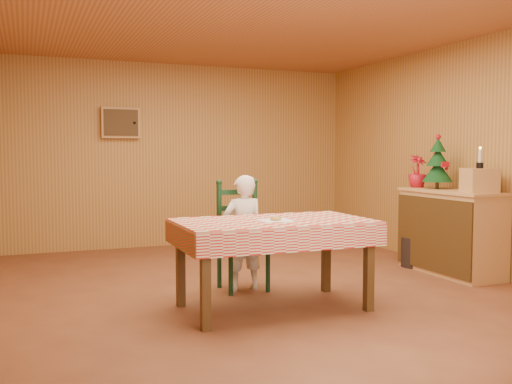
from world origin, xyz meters
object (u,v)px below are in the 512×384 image
ladder_chair (241,238)px  crate (479,180)px  shelf_unit (451,232)px  dining_table (273,229)px  storage_bin (416,252)px  seated_child (243,233)px  christmas_tree (438,164)px

ladder_chair → crate: size_ratio=3.60×
shelf_unit → crate: crate is taller
ladder_chair → crate: crate is taller
dining_table → ladder_chair: size_ratio=1.53×
ladder_chair → storage_bin: ladder_chair is taller
crate → ladder_chair: bearing=165.7°
seated_child → christmas_tree: 2.50m
shelf_unit → crate: bearing=-88.8°
crate → storage_bin: bearing=98.0°
ladder_chair → christmas_tree: bearing=0.9°
ladder_chair → christmas_tree: christmas_tree is taller
dining_table → christmas_tree: size_ratio=2.67×
seated_child → shelf_unit: 2.41m
seated_child → crate: bearing=167.0°
crate → dining_table: bearing=-175.9°
dining_table → storage_bin: size_ratio=4.75×
seated_child → christmas_tree: bearing=-177.8°
ladder_chair → christmas_tree: size_ratio=1.74×
storage_bin → crate: bearing=-82.0°
dining_table → shelf_unit: shelf_unit is taller
shelf_unit → seated_child: bearing=176.3°
shelf_unit → crate: 0.71m
dining_table → seated_child: 0.74m
ladder_chair → dining_table: bearing=-90.0°
shelf_unit → christmas_tree: bearing=88.0°
ladder_chair → crate: (2.41, -0.61, 0.55)m
christmas_tree → storage_bin: size_ratio=1.78×
dining_table → christmas_tree: christmas_tree is taller
dining_table → storage_bin: dining_table is taller
seated_child → crate: (2.41, -0.56, 0.49)m
storage_bin → seated_child: bearing=-172.7°
crate → storage_bin: (-0.12, 0.85, -0.88)m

